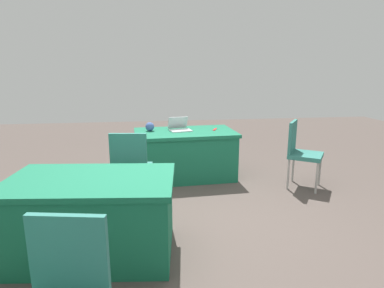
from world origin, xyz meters
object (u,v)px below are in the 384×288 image
at_px(chair_tucked_left, 301,150).
at_px(scissors_red, 215,129).
at_px(table_back_left, 93,216).
at_px(yarn_ball, 150,127).
at_px(laptop_silver, 180,128).
at_px(chair_aisle, 131,165).
at_px(table_foreground, 185,154).

bearing_deg(chair_tucked_left, scissors_red, -88.16).
xyz_separation_m(table_back_left, chair_tucked_left, (-2.68, -1.41, 0.18)).
relative_size(table_back_left, yarn_ball, 11.52).
relative_size(table_back_left, laptop_silver, 4.21).
relative_size(table_back_left, scissors_red, 8.72).
bearing_deg(chair_aisle, laptop_silver, 67.96).
bearing_deg(table_back_left, table_foreground, -117.82).
bearing_deg(laptop_silver, table_back_left, 51.96).
relative_size(chair_tucked_left, yarn_ball, 7.00).
distance_m(chair_tucked_left, scissors_red, 1.33).
bearing_deg(yarn_ball, table_back_left, 75.52).
distance_m(chair_aisle, scissors_red, 1.76).
bearing_deg(table_back_left, laptop_silver, -115.59).
relative_size(table_back_left, chair_aisle, 1.60).
relative_size(laptop_silver, yarn_ball, 2.73).
xyz_separation_m(table_back_left, yarn_ball, (-0.55, -2.15, 0.43)).
relative_size(table_foreground, chair_aisle, 1.61).
distance_m(table_foreground, table_back_left, 2.33).
bearing_deg(yarn_ball, chair_tucked_left, 160.82).
xyz_separation_m(table_back_left, chair_aisle, (-0.31, -0.90, 0.20)).
height_order(chair_aisle, laptop_silver, chair_aisle).
height_order(chair_aisle, scissors_red, chair_aisle).
bearing_deg(laptop_silver, chair_aisle, 47.57).
xyz_separation_m(chair_tucked_left, chair_aisle, (2.36, 0.50, 0.02)).
xyz_separation_m(yarn_ball, scissors_red, (-1.02, 0.02, -0.06)).
xyz_separation_m(table_foreground, scissors_red, (-0.48, -0.06, 0.37)).
height_order(chair_tucked_left, laptop_silver, chair_tucked_left).
relative_size(table_foreground, laptop_silver, 4.24).
xyz_separation_m(laptop_silver, scissors_red, (-0.56, -0.00, -0.04)).
distance_m(table_foreground, scissors_red, 0.61).
distance_m(laptop_silver, scissors_red, 0.56).
bearing_deg(chair_tucked_left, table_foreground, -77.56).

